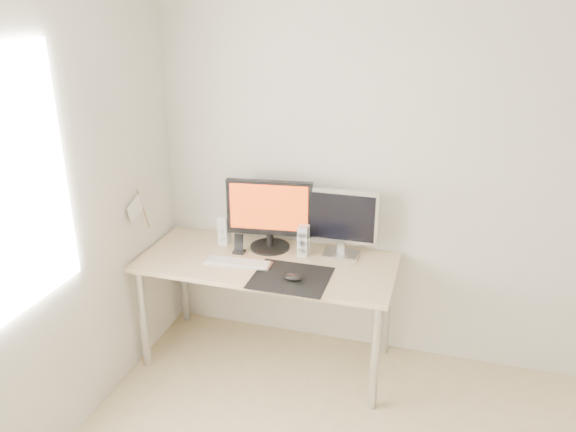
{
  "coord_description": "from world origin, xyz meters",
  "views": [
    {
      "loc": [
        0.09,
        -1.62,
        2.28
      ],
      "look_at": [
        -0.82,
        1.46,
        1.01
      ],
      "focal_mm": 35.0,
      "sensor_mm": 36.0,
      "label": 1
    }
  ],
  "objects_px": {
    "desk": "(267,272)",
    "speaker_right": "(303,241)",
    "speaker_left": "(224,230)",
    "phone_dock": "(239,247)",
    "mouse": "(293,277)",
    "main_monitor": "(269,212)",
    "second_monitor": "(342,220)",
    "keyboard": "(238,263)"
  },
  "relations": [
    {
      "from": "mouse",
      "to": "phone_dock",
      "type": "xyz_separation_m",
      "value": [
        -0.44,
        0.27,
        0.02
      ]
    },
    {
      "from": "speaker_right",
      "to": "second_monitor",
      "type": "bearing_deg",
      "value": 16.79
    },
    {
      "from": "second_monitor",
      "to": "mouse",
      "type": "bearing_deg",
      "value": -115.37
    },
    {
      "from": "keyboard",
      "to": "phone_dock",
      "type": "bearing_deg",
      "value": 107.94
    },
    {
      "from": "keyboard",
      "to": "desk",
      "type": "bearing_deg",
      "value": 30.7
    },
    {
      "from": "mouse",
      "to": "desk",
      "type": "xyz_separation_m",
      "value": [
        -0.23,
        0.21,
        -0.1
      ]
    },
    {
      "from": "desk",
      "to": "second_monitor",
      "type": "distance_m",
      "value": 0.58
    },
    {
      "from": "desk",
      "to": "phone_dock",
      "type": "bearing_deg",
      "value": 165.03
    },
    {
      "from": "second_monitor",
      "to": "phone_dock",
      "type": "distance_m",
      "value": 0.69
    },
    {
      "from": "main_monitor",
      "to": "speaker_left",
      "type": "height_order",
      "value": "main_monitor"
    },
    {
      "from": "phone_dock",
      "to": "speaker_right",
      "type": "bearing_deg",
      "value": 11.87
    },
    {
      "from": "speaker_left",
      "to": "phone_dock",
      "type": "height_order",
      "value": "speaker_left"
    },
    {
      "from": "speaker_right",
      "to": "keyboard",
      "type": "bearing_deg",
      "value": -146.8
    },
    {
      "from": "speaker_left",
      "to": "keyboard",
      "type": "distance_m",
      "value": 0.33
    },
    {
      "from": "mouse",
      "to": "desk",
      "type": "bearing_deg",
      "value": 137.41
    },
    {
      "from": "mouse",
      "to": "main_monitor",
      "type": "distance_m",
      "value": 0.52
    },
    {
      "from": "desk",
      "to": "second_monitor",
      "type": "height_order",
      "value": "second_monitor"
    },
    {
      "from": "desk",
      "to": "main_monitor",
      "type": "distance_m",
      "value": 0.38
    },
    {
      "from": "keyboard",
      "to": "main_monitor",
      "type": "bearing_deg",
      "value": 65.57
    },
    {
      "from": "speaker_right",
      "to": "keyboard",
      "type": "distance_m",
      "value": 0.44
    },
    {
      "from": "keyboard",
      "to": "phone_dock",
      "type": "xyz_separation_m",
      "value": [
        -0.05,
        0.15,
        0.03
      ]
    },
    {
      "from": "speaker_right",
      "to": "speaker_left",
      "type": "bearing_deg",
      "value": 177.6
    },
    {
      "from": "mouse",
      "to": "speaker_right",
      "type": "relative_size",
      "value": 0.53
    },
    {
      "from": "second_monitor",
      "to": "speaker_right",
      "type": "bearing_deg",
      "value": -163.21
    },
    {
      "from": "mouse",
      "to": "speaker_right",
      "type": "height_order",
      "value": "speaker_right"
    },
    {
      "from": "speaker_right",
      "to": "phone_dock",
      "type": "relative_size",
      "value": 1.53
    },
    {
      "from": "mouse",
      "to": "main_monitor",
      "type": "height_order",
      "value": "main_monitor"
    },
    {
      "from": "speaker_left",
      "to": "phone_dock",
      "type": "xyz_separation_m",
      "value": [
        0.14,
        -0.11,
        -0.06
      ]
    },
    {
      "from": "speaker_left",
      "to": "desk",
      "type": "bearing_deg",
      "value": -25.04
    },
    {
      "from": "main_monitor",
      "to": "keyboard",
      "type": "xyz_separation_m",
      "value": [
        -0.12,
        -0.27,
        -0.25
      ]
    },
    {
      "from": "mouse",
      "to": "second_monitor",
      "type": "height_order",
      "value": "second_monitor"
    },
    {
      "from": "main_monitor",
      "to": "keyboard",
      "type": "bearing_deg",
      "value": -114.43
    },
    {
      "from": "second_monitor",
      "to": "speaker_right",
      "type": "xyz_separation_m",
      "value": [
        -0.23,
        -0.07,
        -0.14
      ]
    },
    {
      "from": "speaker_left",
      "to": "speaker_right",
      "type": "height_order",
      "value": "same"
    },
    {
      "from": "mouse",
      "to": "second_monitor",
      "type": "bearing_deg",
      "value": 64.63
    },
    {
      "from": "speaker_right",
      "to": "phone_dock",
      "type": "bearing_deg",
      "value": -168.13
    },
    {
      "from": "desk",
      "to": "main_monitor",
      "type": "xyz_separation_m",
      "value": [
        -0.04,
        0.17,
        0.33
      ]
    },
    {
      "from": "main_monitor",
      "to": "second_monitor",
      "type": "height_order",
      "value": "main_monitor"
    },
    {
      "from": "speaker_left",
      "to": "keyboard",
      "type": "bearing_deg",
      "value": -53.28
    },
    {
      "from": "main_monitor",
      "to": "speaker_right",
      "type": "relative_size",
      "value": 2.77
    },
    {
      "from": "second_monitor",
      "to": "phone_dock",
      "type": "xyz_separation_m",
      "value": [
        -0.64,
        -0.15,
        -0.2
      ]
    },
    {
      "from": "desk",
      "to": "speaker_right",
      "type": "distance_m",
      "value": 0.3
    }
  ]
}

